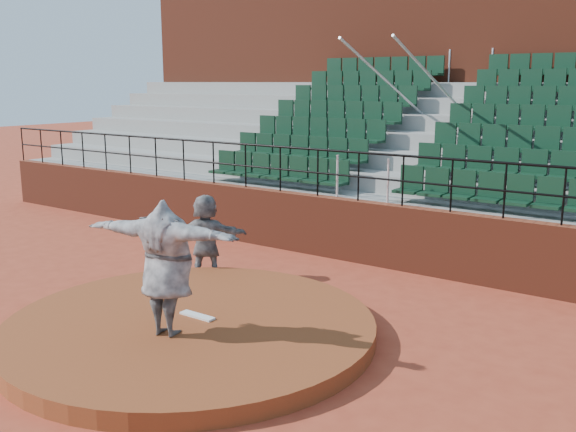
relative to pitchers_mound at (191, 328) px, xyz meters
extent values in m
plane|color=#AA3E26|center=(0.00, 0.00, -0.12)|extent=(90.00, 90.00, 0.00)
cylinder|color=brown|center=(0.00, 0.00, 0.00)|extent=(5.50, 5.50, 0.25)
cube|color=white|center=(0.00, 0.15, 0.14)|extent=(0.60, 0.15, 0.03)
cube|color=maroon|center=(0.00, 5.00, 0.53)|extent=(24.00, 0.30, 1.30)
cylinder|color=black|center=(0.00, 5.00, 2.17)|extent=(24.00, 0.05, 0.05)
cylinder|color=black|center=(0.00, 5.00, 1.68)|extent=(24.00, 0.04, 0.04)
cylinder|color=black|center=(-12.00, 5.00, 1.67)|extent=(0.04, 0.04, 1.00)
cylinder|color=black|center=(-11.00, 5.00, 1.67)|extent=(0.04, 0.04, 1.00)
cylinder|color=black|center=(-10.00, 5.00, 1.67)|extent=(0.04, 0.04, 1.00)
cylinder|color=black|center=(-9.00, 5.00, 1.67)|extent=(0.04, 0.04, 1.00)
cylinder|color=black|center=(-8.00, 5.00, 1.67)|extent=(0.04, 0.04, 1.00)
cylinder|color=black|center=(-7.00, 5.00, 1.67)|extent=(0.04, 0.04, 1.00)
cylinder|color=black|center=(-6.00, 5.00, 1.67)|extent=(0.04, 0.04, 1.00)
cylinder|color=black|center=(-5.00, 5.00, 1.67)|extent=(0.04, 0.04, 1.00)
cylinder|color=black|center=(-4.00, 5.00, 1.67)|extent=(0.04, 0.04, 1.00)
cylinder|color=black|center=(-3.00, 5.00, 1.67)|extent=(0.04, 0.04, 1.00)
cylinder|color=black|center=(-2.00, 5.00, 1.67)|extent=(0.04, 0.04, 1.00)
cylinder|color=black|center=(-1.00, 5.00, 1.67)|extent=(0.04, 0.04, 1.00)
cylinder|color=black|center=(0.00, 5.00, 1.67)|extent=(0.04, 0.04, 1.00)
cylinder|color=black|center=(1.00, 5.00, 1.67)|extent=(0.04, 0.04, 1.00)
cylinder|color=black|center=(2.00, 5.00, 1.67)|extent=(0.04, 0.04, 1.00)
cylinder|color=black|center=(3.00, 5.00, 1.67)|extent=(0.04, 0.04, 1.00)
cylinder|color=black|center=(4.00, 5.00, 1.67)|extent=(0.04, 0.04, 1.00)
cube|color=gray|center=(0.00, 5.58, 0.53)|extent=(24.00, 0.85, 1.30)
cube|color=#10321E|center=(-2.53, 5.59, 1.54)|extent=(3.85, 0.48, 0.72)
cube|color=#10321E|center=(2.53, 5.59, 1.54)|extent=(3.85, 0.48, 0.72)
cube|color=gray|center=(0.00, 6.43, 0.73)|extent=(24.00, 0.85, 1.70)
cube|color=#10321E|center=(-2.53, 6.44, 1.94)|extent=(3.85, 0.48, 0.72)
cube|color=#10321E|center=(2.53, 6.44, 1.94)|extent=(3.85, 0.48, 0.72)
cube|color=gray|center=(0.00, 7.28, 0.93)|extent=(24.00, 0.85, 2.10)
cube|color=#10321E|center=(-2.53, 7.29, 2.33)|extent=(3.85, 0.48, 0.72)
cube|color=#10321E|center=(2.53, 7.29, 2.33)|extent=(3.85, 0.48, 0.72)
cube|color=gray|center=(0.00, 8.12, 1.12)|extent=(24.00, 0.85, 2.50)
cube|color=#10321E|center=(-2.53, 8.13, 2.73)|extent=(3.85, 0.48, 0.72)
cube|color=#10321E|center=(2.53, 8.13, 2.73)|extent=(3.85, 0.48, 0.72)
cube|color=gray|center=(0.00, 8.97, 1.33)|extent=(24.00, 0.85, 2.90)
cube|color=#10321E|center=(-2.53, 8.98, 3.14)|extent=(3.85, 0.48, 0.72)
cube|color=#10321E|center=(2.53, 8.98, 3.14)|extent=(3.85, 0.48, 0.72)
cube|color=gray|center=(0.00, 9.82, 1.52)|extent=(24.00, 0.85, 3.30)
cube|color=#10321E|center=(-2.53, 9.83, 3.53)|extent=(3.85, 0.48, 0.72)
cube|color=#10321E|center=(2.53, 9.83, 3.53)|extent=(3.85, 0.48, 0.72)
cube|color=gray|center=(0.00, 10.68, 1.73)|extent=(24.00, 0.85, 3.70)
cube|color=#10321E|center=(-2.53, 10.69, 3.94)|extent=(3.85, 0.48, 0.72)
cube|color=#10321E|center=(2.53, 10.69, 3.94)|extent=(3.85, 0.48, 0.72)
cylinder|color=silver|center=(-0.60, 8.12, 3.28)|extent=(0.06, 5.97, 2.46)
cylinder|color=silver|center=(0.60, 8.12, 3.28)|extent=(0.06, 5.97, 2.46)
cube|color=maroon|center=(0.00, 12.60, 3.43)|extent=(24.00, 3.00, 7.10)
imported|color=black|center=(0.12, -0.56, 1.08)|extent=(2.44, 1.14, 1.92)
imported|color=black|center=(-1.76, 2.28, 0.70)|extent=(1.58, 1.13, 1.64)
camera|label=1|loc=(6.42, -6.49, 3.59)|focal=40.00mm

